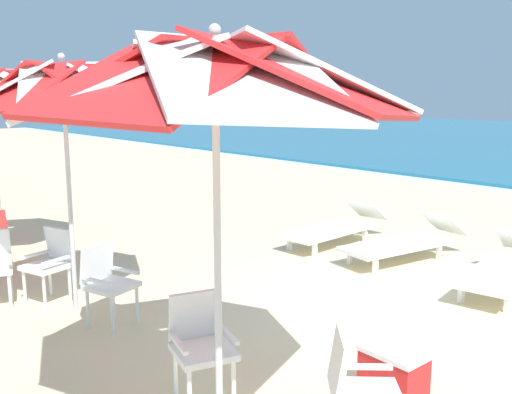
% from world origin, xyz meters
% --- Properties ---
extents(ground_plane, '(80.00, 80.00, 0.00)m').
position_xyz_m(ground_plane, '(0.00, 0.00, 0.00)').
color(ground_plane, beige).
extents(beach_umbrella_0, '(2.59, 2.59, 2.82)m').
position_xyz_m(beach_umbrella_0, '(0.54, -2.72, 2.46)').
color(beach_umbrella_0, silver).
rests_on(beach_umbrella_0, ground).
extents(plastic_chair_0, '(0.57, 0.54, 0.87)m').
position_xyz_m(plastic_chair_0, '(0.04, -2.53, 0.50)').
color(plastic_chair_0, white).
rests_on(plastic_chair_0, ground).
extents(plastic_chair_1, '(0.63, 0.63, 0.87)m').
position_xyz_m(plastic_chair_1, '(1.30, -2.16, 0.50)').
color(plastic_chair_1, white).
rests_on(plastic_chair_1, ground).
extents(beach_umbrella_1, '(2.05, 2.05, 2.82)m').
position_xyz_m(beach_umbrella_1, '(-2.44, -2.52, 2.42)').
color(beach_umbrella_1, silver).
rests_on(beach_umbrella_1, ground).
extents(plastic_chair_2, '(0.58, 0.56, 0.87)m').
position_xyz_m(plastic_chair_2, '(-1.83, -2.42, 0.50)').
color(plastic_chair_2, white).
rests_on(plastic_chair_2, ground).
extents(plastic_chair_4, '(0.55, 0.58, 0.87)m').
position_xyz_m(plastic_chair_4, '(-2.89, -2.61, 0.50)').
color(plastic_chair_4, white).
rests_on(plastic_chair_4, ground).
extents(sun_lounger_1, '(1.04, 2.23, 0.62)m').
position_xyz_m(sun_lounger_1, '(0.31, 1.89, 0.28)').
color(sun_lounger_1, white).
rests_on(sun_lounger_1, ground).
extents(sun_lounger_2, '(0.92, 2.21, 0.62)m').
position_xyz_m(sun_lounger_2, '(-1.22, 1.97, 0.28)').
color(sun_lounger_2, white).
rests_on(sun_lounger_2, ground).
extents(sun_lounger_3, '(0.76, 2.18, 0.62)m').
position_xyz_m(sun_lounger_3, '(-2.50, 1.90, 0.28)').
color(sun_lounger_3, white).
rests_on(sun_lounger_3, ground).
extents(cooler_box, '(0.50, 0.34, 0.40)m').
position_xyz_m(cooler_box, '(0.98, -1.32, 0.20)').
color(cooler_box, red).
rests_on(cooler_box, ground).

